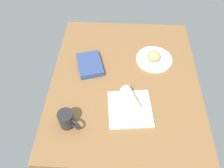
% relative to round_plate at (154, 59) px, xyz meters
% --- Properties ---
extents(dining_table, '(1.10, 0.90, 0.04)m').
position_rel_round_plate_xyz_m(dining_table, '(0.17, -0.19, -0.03)').
color(dining_table, olive).
rests_on(dining_table, ground).
extents(round_plate, '(0.24, 0.24, 0.01)m').
position_rel_round_plate_xyz_m(round_plate, '(0.00, 0.00, 0.00)').
color(round_plate, white).
rests_on(round_plate, dining_table).
extents(scone_pastry, '(0.12, 0.12, 0.06)m').
position_rel_round_plate_xyz_m(scone_pastry, '(0.00, -0.01, 0.04)').
color(scone_pastry, tan).
rests_on(scone_pastry, round_plate).
extents(square_plate, '(0.26, 0.26, 0.02)m').
position_rel_round_plate_xyz_m(square_plate, '(0.39, -0.16, 0.00)').
color(square_plate, white).
rests_on(square_plate, dining_table).
extents(sauce_cup, '(0.05, 0.05, 0.02)m').
position_rel_round_plate_xyz_m(sauce_cup, '(0.44, -0.16, 0.02)').
color(sauce_cup, silver).
rests_on(sauce_cup, square_plate).
extents(breakfast_wrap, '(0.16, 0.12, 0.06)m').
position_rel_round_plate_xyz_m(breakfast_wrap, '(0.35, -0.16, 0.04)').
color(breakfast_wrap, beige).
rests_on(breakfast_wrap, square_plate).
extents(book_stack, '(0.24, 0.20, 0.04)m').
position_rel_round_plate_xyz_m(book_stack, '(0.08, -0.41, 0.01)').
color(book_stack, '#33477F').
rests_on(book_stack, dining_table).
extents(coffee_mug, '(0.09, 0.12, 0.10)m').
position_rel_round_plate_xyz_m(coffee_mug, '(0.50, -0.48, 0.04)').
color(coffee_mug, '#262628').
rests_on(coffee_mug, dining_table).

